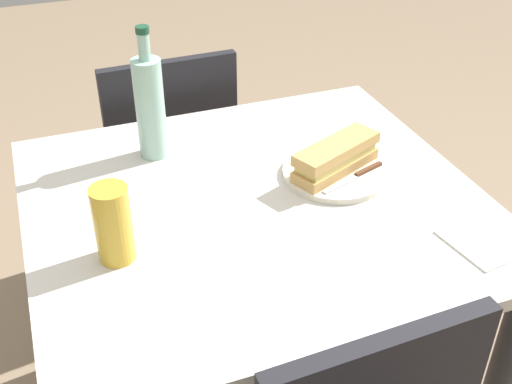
{
  "coord_description": "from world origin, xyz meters",
  "views": [
    {
      "loc": [
        0.39,
        1.05,
        1.52
      ],
      "look_at": [
        0.0,
        0.0,
        0.76
      ],
      "focal_mm": 44.92,
      "sensor_mm": 36.0,
      "label": 1
    }
  ],
  "objects_px": {
    "chair_near": "(168,160)",
    "knife_near": "(357,176)",
    "dining_table": "(256,245)",
    "plate_near": "(335,173)",
    "water_bottle": "(150,106)",
    "beer_glass": "(113,224)",
    "baguette_sandwich_near": "(336,157)"
  },
  "relations": [
    {
      "from": "knife_near",
      "to": "water_bottle",
      "type": "distance_m",
      "value": 0.49
    },
    {
      "from": "baguette_sandwich_near",
      "to": "beer_glass",
      "type": "bearing_deg",
      "value": 12.77
    },
    {
      "from": "chair_near",
      "to": "knife_near",
      "type": "height_order",
      "value": "chair_near"
    },
    {
      "from": "dining_table",
      "to": "beer_glass",
      "type": "xyz_separation_m",
      "value": [
        0.31,
        0.09,
        0.2
      ]
    },
    {
      "from": "knife_near",
      "to": "beer_glass",
      "type": "distance_m",
      "value": 0.55
    },
    {
      "from": "dining_table",
      "to": "beer_glass",
      "type": "distance_m",
      "value": 0.38
    },
    {
      "from": "plate_near",
      "to": "baguette_sandwich_near",
      "type": "xyz_separation_m",
      "value": [
        0.0,
        0.0,
        0.04
      ]
    },
    {
      "from": "dining_table",
      "to": "beer_glass",
      "type": "bearing_deg",
      "value": 15.7
    },
    {
      "from": "baguette_sandwich_near",
      "to": "beer_glass",
      "type": "relative_size",
      "value": 1.48
    },
    {
      "from": "chair_near",
      "to": "baguette_sandwich_near",
      "type": "relative_size",
      "value": 3.73
    },
    {
      "from": "beer_glass",
      "to": "knife_near",
      "type": "bearing_deg",
      "value": -172.59
    },
    {
      "from": "plate_near",
      "to": "baguette_sandwich_near",
      "type": "distance_m",
      "value": 0.04
    },
    {
      "from": "chair_near",
      "to": "baguette_sandwich_near",
      "type": "bearing_deg",
      "value": 112.83
    },
    {
      "from": "dining_table",
      "to": "baguette_sandwich_near",
      "type": "distance_m",
      "value": 0.26
    },
    {
      "from": "dining_table",
      "to": "plate_near",
      "type": "height_order",
      "value": "plate_near"
    },
    {
      "from": "baguette_sandwich_near",
      "to": "chair_near",
      "type": "bearing_deg",
      "value": -67.17
    },
    {
      "from": "chair_near",
      "to": "knife_near",
      "type": "relative_size",
      "value": 4.91
    },
    {
      "from": "dining_table",
      "to": "plate_near",
      "type": "relative_size",
      "value": 4.05
    },
    {
      "from": "chair_near",
      "to": "plate_near",
      "type": "bearing_deg",
      "value": 112.83
    },
    {
      "from": "water_bottle",
      "to": "beer_glass",
      "type": "relative_size",
      "value": 2.02
    },
    {
      "from": "chair_near",
      "to": "plate_near",
      "type": "distance_m",
      "value": 0.71
    },
    {
      "from": "baguette_sandwich_near",
      "to": "beer_glass",
      "type": "distance_m",
      "value": 0.52
    },
    {
      "from": "chair_near",
      "to": "beer_glass",
      "type": "relative_size",
      "value": 5.54
    },
    {
      "from": "plate_near",
      "to": "baguette_sandwich_near",
      "type": "height_order",
      "value": "baguette_sandwich_near"
    },
    {
      "from": "water_bottle",
      "to": "knife_near",
      "type": "bearing_deg",
      "value": 144.46
    },
    {
      "from": "dining_table",
      "to": "beer_glass",
      "type": "relative_size",
      "value": 6.17
    },
    {
      "from": "baguette_sandwich_near",
      "to": "dining_table",
      "type": "bearing_deg",
      "value": 8.08
    },
    {
      "from": "plate_near",
      "to": "baguette_sandwich_near",
      "type": "relative_size",
      "value": 1.03
    },
    {
      "from": "chair_near",
      "to": "plate_near",
      "type": "relative_size",
      "value": 3.64
    },
    {
      "from": "dining_table",
      "to": "knife_near",
      "type": "height_order",
      "value": "knife_near"
    },
    {
      "from": "chair_near",
      "to": "plate_near",
      "type": "xyz_separation_m",
      "value": [
        -0.26,
        0.61,
        0.26
      ]
    },
    {
      "from": "dining_table",
      "to": "baguette_sandwich_near",
      "type": "relative_size",
      "value": 4.16
    }
  ]
}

